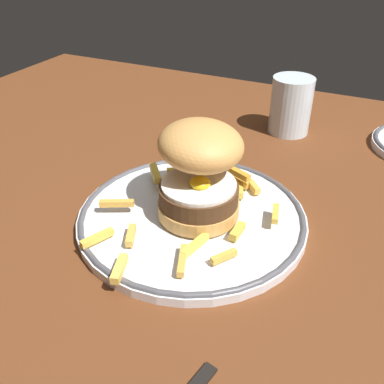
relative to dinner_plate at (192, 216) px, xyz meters
The scene contains 5 objects.
ground_plane 6.30cm from the dinner_plate, 27.79° to the left, with size 147.44×108.94×4.00cm, color #5D3017.
dinner_plate is the anchor object (origin of this frame).
burger 6.88cm from the dinner_plate, 63.40° to the left, with size 11.58×12.71×11.97cm.
fries_pile 1.71cm from the dinner_plate, 77.50° to the right, with size 22.11×25.41×2.62cm.
water_glass 33.32cm from the dinner_plate, 82.70° to the left, with size 7.45×7.45×10.24cm.
Camera 1 is at (14.29, -43.07, 33.97)cm, focal length 39.57 mm.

